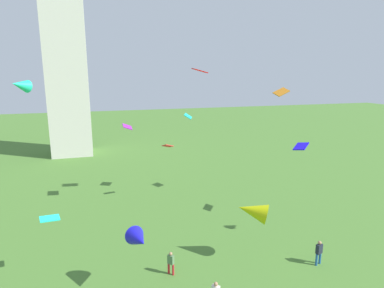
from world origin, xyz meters
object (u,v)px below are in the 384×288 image
person_3 (319,251)px  kite_flying_9 (188,116)px  kite_flying_4 (20,85)px  kite_flying_6 (139,239)px  person_2 (171,262)px  kite_flying_2 (127,127)px  kite_flying_3 (252,211)px  kite_flying_7 (281,92)px  kite_flying_0 (50,218)px  kite_flying_10 (301,146)px  kite_flying_5 (200,71)px  kite_flying_8 (168,146)px

person_3 → kite_flying_9: kite_flying_9 is taller
kite_flying_4 → kite_flying_6: 12.12m
person_2 → person_3: person_3 is taller
kite_flying_9 → person_2: bearing=2.3°
person_2 → kite_flying_2: (-1.21, 13.19, 7.35)m
person_3 → kite_flying_9: size_ratio=1.27×
kite_flying_3 → kite_flying_9: 15.10m
kite_flying_7 → kite_flying_9: bearing=147.3°
kite_flying_0 → kite_flying_6: size_ratio=0.65×
person_2 → kite_flying_4: bearing=25.7°
kite_flying_10 → kite_flying_9: bearing=91.9°
person_3 → kite_flying_4: (-19.11, 5.44, 11.74)m
kite_flying_3 → kite_flying_4: (-14.76, 3.40, 8.93)m
person_2 → kite_flying_3: 6.73m
kite_flying_3 → kite_flying_7: (8.17, 10.02, 7.80)m
kite_flying_2 → kite_flying_9: (6.66, 1.04, 0.68)m
kite_flying_3 → kite_flying_6: bearing=-47.5°
person_3 → kite_flying_5: kite_flying_5 is taller
person_3 → kite_flying_7: (3.83, 12.06, 10.61)m
kite_flying_9 → kite_flying_6: bearing=-2.9°
kite_flying_3 → kite_flying_6: size_ratio=1.33×
kite_flying_0 → kite_flying_3: bearing=-18.3°
kite_flying_10 → kite_flying_7: bearing=41.6°
kite_flying_2 → kite_flying_6: (-1.08, -14.71, -4.51)m
person_3 → kite_flying_10: 9.61m
kite_flying_3 → kite_flying_9: bearing=-145.6°
person_2 → kite_flying_0: bearing=35.5°
person_2 → kite_flying_5: 18.36m
kite_flying_6 → kite_flying_2: bearing=73.4°
kite_flying_3 → kite_flying_10: (7.25, 4.86, 3.23)m
person_3 → kite_flying_9: 18.73m
person_2 → kite_flying_0: kite_flying_0 is taller
person_2 → kite_flying_2: size_ratio=1.22×
kite_flying_5 → kite_flying_10: (7.38, -6.81, -6.70)m
person_3 → kite_flying_7: 16.51m
kite_flying_4 → kite_flying_10: 22.78m
kite_flying_10 → kite_flying_0: bearing=150.9°
kite_flying_2 → kite_flying_8: kite_flying_2 is taller
person_3 → kite_flying_2: bearing=-69.7°
kite_flying_0 → kite_flying_10: 21.24m
kite_flying_2 → kite_flying_10: size_ratio=0.76×
kite_flying_6 → kite_flying_9: (7.74, 15.75, 5.19)m
kite_flying_10 → kite_flying_8: bearing=104.4°
kite_flying_0 → kite_flying_10: size_ratio=0.74×
kite_flying_5 → person_3: bearing=108.5°
kite_flying_5 → kite_flying_6: 18.51m
kite_flying_2 → kite_flying_4: bearing=-35.8°
kite_flying_4 → kite_flying_6: size_ratio=0.75×
person_3 → kite_flying_3: bearing=-42.2°
kite_flying_2 → kite_flying_5: bearing=79.9°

